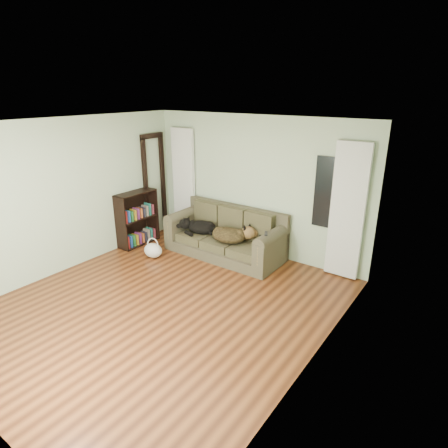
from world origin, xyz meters
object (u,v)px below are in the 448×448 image
Objects in this scene: tote_bag at (153,249)px; bookshelf at (137,220)px; dog_black_lab at (200,227)px; sofa at (224,233)px; dog_shepherd at (231,235)px.

bookshelf is (-0.74, 0.31, 0.34)m from tote_bag.
dog_black_lab is 1.00m from tote_bag.
bookshelf reaches higher than sofa.
dog_black_lab is 1.56× the size of tote_bag.
sofa reaches higher than tote_bag.
dog_black_lab is 0.87× the size of dog_shepherd.
dog_black_lab is at bearing -172.93° from sofa.
tote_bag is at bearing -129.69° from dog_black_lab.
dog_black_lab is 0.54× the size of bookshelf.
bookshelf reaches higher than dog_shepherd.
dog_black_lab is (-0.54, -0.07, 0.03)m from sofa.
bookshelf is (-1.23, -0.50, 0.02)m from dog_black_lab.
dog_shepherd is 1.52m from tote_bag.
sofa is 2.06× the size of bookshelf.
tote_bag is (-1.26, -0.78, -0.33)m from dog_shepherd.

